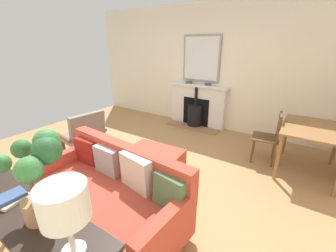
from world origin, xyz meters
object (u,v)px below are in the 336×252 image
at_px(potted_plant, 34,166).
at_px(book_stack, 10,198).
at_px(mantel_bowl_far, 208,84).
at_px(table_lamp_far_end, 64,205).
at_px(dining_table, 313,134).
at_px(dining_chair_near_fireplace, 272,134).
at_px(sofa, 110,194).
at_px(fireplace, 197,108).
at_px(console_table, 24,218).
at_px(mantel_bowl_near, 189,82).
at_px(ottoman, 154,160).
at_px(armchair_accent, 84,133).

height_order(potted_plant, book_stack, potted_plant).
height_order(mantel_bowl_far, table_lamp_far_end, table_lamp_far_end).
relative_size(mantel_bowl_far, potted_plant, 0.23).
height_order(dining_table, dining_chair_near_fireplace, dining_chair_near_fireplace).
height_order(mantel_bowl_far, sofa, mantel_bowl_far).
height_order(mantel_bowl_far, dining_table, mantel_bowl_far).
bearing_deg(sofa, potted_plant, 18.31).
relative_size(fireplace, table_lamp_far_end, 3.11).
distance_m(console_table, book_stack, 0.19).
distance_m(mantel_bowl_near, dining_table, 2.77).
xyz_separation_m(mantel_bowl_far, table_lamp_far_end, (4.09, 0.95, 0.08)).
xyz_separation_m(ottoman, potted_plant, (1.75, 0.40, 0.94)).
bearing_deg(book_stack, dining_chair_near_fireplace, 156.16).
bearing_deg(armchair_accent, ottoman, 99.23).
relative_size(table_lamp_far_end, potted_plant, 0.72).
distance_m(armchair_accent, dining_table, 3.61).
xyz_separation_m(sofa, dining_chair_near_fireplace, (-2.37, 1.23, 0.14)).
bearing_deg(console_table, armchair_accent, -137.29).
relative_size(mantel_bowl_far, armchair_accent, 0.17).
distance_m(potted_plant, dining_chair_near_fireplace, 3.33).
distance_m(mantel_bowl_near, console_table, 4.18).
bearing_deg(mantel_bowl_near, dining_chair_near_fireplace, 65.52).
xyz_separation_m(armchair_accent, dining_table, (-1.57, 3.25, 0.19)).
bearing_deg(mantel_bowl_far, dining_table, 65.91).
bearing_deg(potted_plant, dining_table, 153.70).
relative_size(fireplace, dining_chair_near_fireplace, 1.65).
height_order(mantel_bowl_far, armchair_accent, mantel_bowl_far).
bearing_deg(table_lamp_far_end, dining_chair_near_fireplace, 169.20).
relative_size(armchair_accent, dining_chair_near_fireplace, 0.97).
bearing_deg(mantel_bowl_near, fireplace, 87.76).
height_order(book_stack, dining_chair_near_fireplace, dining_chair_near_fireplace).
distance_m(mantel_bowl_far, dining_table, 2.33).
height_order(console_table, dining_chair_near_fireplace, dining_chair_near_fireplace).
xyz_separation_m(mantel_bowl_near, table_lamp_far_end, (4.09, 1.43, 0.08)).
bearing_deg(dining_chair_near_fireplace, book_stack, -23.84).
bearing_deg(sofa, mantel_bowl_far, -174.43).
xyz_separation_m(mantel_bowl_far, console_table, (4.09, 0.31, -0.35)).
xyz_separation_m(armchair_accent, potted_plant, (1.53, 1.72, 0.72)).
distance_m(sofa, armchair_accent, 1.67).
bearing_deg(armchair_accent, potted_plant, 48.25).
xyz_separation_m(mantel_bowl_near, potted_plant, (4.04, 1.05, 0.16)).
bearing_deg(dining_chair_near_fireplace, dining_table, 88.82).
bearing_deg(table_lamp_far_end, armchair_accent, -127.04).
bearing_deg(mantel_bowl_far, mantel_bowl_near, -90.00).
xyz_separation_m(fireplace, mantel_bowl_near, (-0.01, -0.24, 0.58)).
bearing_deg(mantel_bowl_near, console_table, 11.02).
bearing_deg(dining_chair_near_fireplace, console_table, -21.42).
xyz_separation_m(armchair_accent, dining_chair_near_fireplace, (-1.58, 2.70, 0.05)).
xyz_separation_m(ottoman, console_table, (1.80, 0.15, 0.43)).
bearing_deg(sofa, console_table, -0.50).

